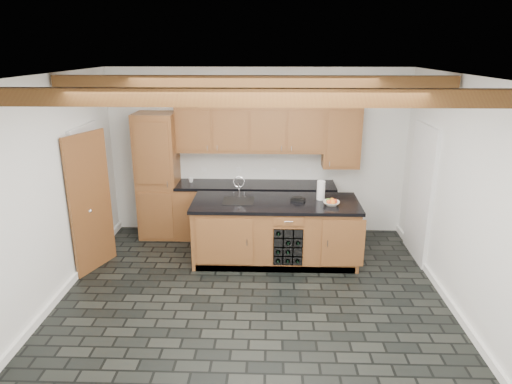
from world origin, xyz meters
TOP-DOWN VIEW (x-y plane):
  - ground at (0.00, 0.00)m, footprint 5.00×5.00m
  - room_shell at (-0.09, 0.53)m, footprint 5.01×5.00m
  - back_cabinetry at (-0.38, 2.24)m, footprint 3.65×0.62m
  - island at (0.31, 1.28)m, footprint 2.48×0.96m
  - faucet at (-0.25, 1.33)m, footprint 0.45×0.40m
  - kitchen_scale at (0.63, 1.34)m, footprint 0.22×0.17m
  - fruit_bowl at (1.10, 1.16)m, footprint 0.26×0.26m
  - fruit_cluster at (1.10, 1.16)m, footprint 0.16×0.17m
  - paper_towel at (0.97, 1.42)m, footprint 0.12×0.12m
  - mug at (-1.12, 2.26)m, footprint 0.10×0.10m

SIDE VIEW (x-z plane):
  - ground at x=0.00m, z-range 0.00..0.00m
  - island at x=0.31m, z-range 0.00..0.93m
  - fruit_bowl at x=1.10m, z-range 0.93..0.99m
  - kitchen_scale at x=0.63m, z-range 0.93..0.99m
  - faucet at x=-0.25m, z-range 0.79..1.14m
  - mug at x=-1.12m, z-range 0.93..1.01m
  - back_cabinetry at x=-0.38m, z-range -0.12..2.08m
  - fruit_cluster at x=1.10m, z-range 0.95..1.02m
  - paper_towel at x=0.97m, z-range 0.93..1.22m
  - room_shell at x=-0.09m, z-range -0.97..4.03m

